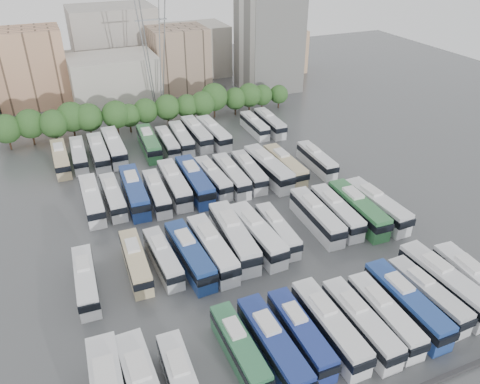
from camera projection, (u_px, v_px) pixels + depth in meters
name	position (u px, v px, depth m)	size (l,w,h in m)	color
ground	(231.00, 227.00, 69.45)	(220.00, 220.00, 0.00)	#424447
tree_line	(146.00, 110.00, 99.98)	(64.73, 7.54, 7.97)	black
city_buildings	(100.00, 62.00, 120.22)	(102.00, 35.00, 20.00)	#9E998E
apartment_tower	(269.00, 39.00, 120.50)	(14.00, 14.00, 26.00)	silver
electricity_pylon	(152.00, 32.00, 100.55)	(9.00, 6.91, 33.83)	slate
bus_r0_s4	(239.00, 348.00, 47.58)	(2.58, 11.06, 3.46)	#2F6E46
bus_r0_s5	(273.00, 345.00, 47.63)	(3.00, 12.50, 3.90)	navy
bus_r0_s6	(300.00, 333.00, 49.24)	(2.59, 11.49, 3.60)	navy
bus_r0_s7	(329.00, 325.00, 49.97)	(2.72, 12.40, 3.89)	silver
bus_r0_s8	(360.00, 322.00, 50.48)	(2.64, 11.92, 3.74)	silver
bus_r0_s9	(384.00, 315.00, 51.54)	(2.85, 11.57, 3.61)	silver
bus_r0_s10	(406.00, 303.00, 52.83)	(2.77, 12.60, 3.95)	navy
bus_r0_s11	(427.00, 294.00, 54.29)	(2.96, 11.65, 3.63)	silver
bus_r0_s12	(444.00, 283.00, 55.72)	(3.36, 13.24, 4.12)	silver
bus_r0_s13	(476.00, 284.00, 55.63)	(3.45, 12.96, 4.03)	white
bus_r1_s0	(86.00, 280.00, 56.57)	(2.85, 11.18, 3.48)	silver
bus_r1_s2	(136.00, 261.00, 59.67)	(2.76, 11.26, 3.51)	#C4B287
bus_r1_s3	(163.00, 257.00, 60.44)	(2.84, 10.99, 3.42)	silver
bus_r1_s4	(190.00, 254.00, 60.53)	(3.40, 12.74, 3.96)	navy
bus_r1_s5	(212.00, 248.00, 61.64)	(3.11, 12.77, 3.99)	silver
bus_r1_s6	(234.00, 236.00, 63.73)	(3.52, 13.73, 4.27)	silver
bus_r1_s7	(257.00, 234.00, 64.39)	(3.40, 13.04, 4.05)	white
bus_r1_s8	(277.00, 230.00, 65.77)	(2.81, 11.05, 3.44)	silver
bus_r1_s10	(317.00, 216.00, 68.43)	(3.14, 12.59, 3.92)	silver
bus_r1_s11	(336.00, 211.00, 69.61)	(3.24, 12.23, 3.80)	silver
bus_r1_s12	(358.00, 209.00, 70.01)	(3.31, 13.25, 4.13)	#2F6F3D
bus_r1_s13	(377.00, 205.00, 70.85)	(3.33, 13.09, 4.08)	silver
bus_r2_s1	(92.00, 199.00, 72.59)	(2.78, 12.21, 3.82)	white
bus_r2_s2	(113.00, 196.00, 73.70)	(2.51, 11.32, 3.55)	silver
bus_r2_s3	(134.00, 191.00, 74.49)	(3.40, 13.41, 4.18)	navy
bus_r2_s4	(157.00, 192.00, 74.67)	(2.93, 11.55, 3.60)	silver
bus_r2_s5	(174.00, 184.00, 76.71)	(3.09, 12.90, 4.03)	silver
bus_r2_s6	(195.00, 181.00, 77.42)	(3.10, 13.55, 4.24)	navy
bus_r2_s7	(213.00, 177.00, 78.99)	(3.05, 11.77, 3.66)	silver
bus_r2_s8	(231.00, 175.00, 79.52)	(2.73, 12.10, 3.79)	silver
bus_r2_s9	(249.00, 171.00, 80.87)	(3.16, 11.89, 3.70)	silver
bus_r2_s10	(268.00, 168.00, 81.38)	(3.61, 13.74, 4.27)	silver
bus_r2_s11	(285.00, 165.00, 82.69)	(2.81, 12.45, 3.90)	tan
bus_r2_s13	(317.00, 160.00, 84.97)	(2.85, 11.41, 3.56)	silver
bus_r3_s0	(61.00, 158.00, 85.26)	(2.70, 11.94, 3.74)	tan
bus_r3_s1	(79.00, 155.00, 86.74)	(2.86, 11.53, 3.60)	silver
bus_r3_s2	(99.00, 152.00, 87.28)	(2.82, 12.49, 3.91)	silver
bus_r3_s3	(114.00, 147.00, 89.11)	(2.94, 13.28, 4.16)	silver
bus_r3_s5	(149.00, 143.00, 90.88)	(3.36, 12.80, 3.98)	#2E6C3A
bus_r3_s6	(167.00, 142.00, 91.55)	(2.69, 11.25, 3.51)	silver
bus_r3_s7	(181.00, 138.00, 93.17)	(3.18, 12.02, 3.74)	silver
bus_r3_s8	(196.00, 133.00, 94.91)	(2.89, 12.83, 4.02)	silver
bus_r3_s9	(214.00, 133.00, 95.08)	(3.32, 12.86, 4.00)	silver
bus_r3_s12	(255.00, 125.00, 99.35)	(2.55, 10.99, 3.44)	silver
bus_r3_s13	(270.00, 123.00, 100.24)	(2.91, 11.87, 3.70)	silver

